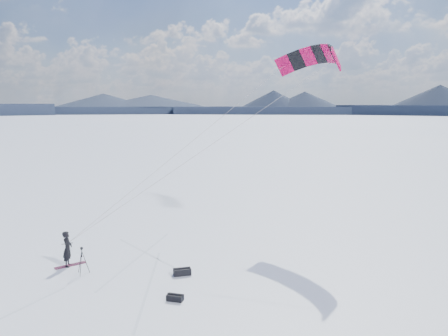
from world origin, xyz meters
name	(u,v)px	position (x,y,z in m)	size (l,w,h in m)	color
ground	(110,286)	(0.00, 0.00, 0.00)	(1800.00, 1800.00, 0.00)	white
horizon_hills	(107,195)	(0.00, 0.00, 4.24)	(704.00, 704.42, 9.83)	#192135
snow_tracks	(64,291)	(-1.98, 0.09, 0.00)	(13.93, 9.84, 0.01)	#AFBDD1
snowkiter	(68,266)	(-1.71, 3.25, 0.00)	(0.67, 0.44, 1.84)	black
snowboard	(70,265)	(-1.61, 3.28, 0.02)	(1.57, 0.29, 0.04)	maroon
tripod	(82,257)	(-1.09, 1.91, 0.87)	(0.55, 0.61, 1.36)	black
gear_bag_a	(182,272)	(3.41, 0.01, 0.17)	(0.88, 0.48, 0.38)	black
gear_bag_b	(175,298)	(2.36, -2.57, 0.14)	(0.76, 0.69, 0.32)	black
power_kite	(313,59)	(13.55, 4.93, 11.03)	(16.51, 5.92, 10.76)	#C80547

